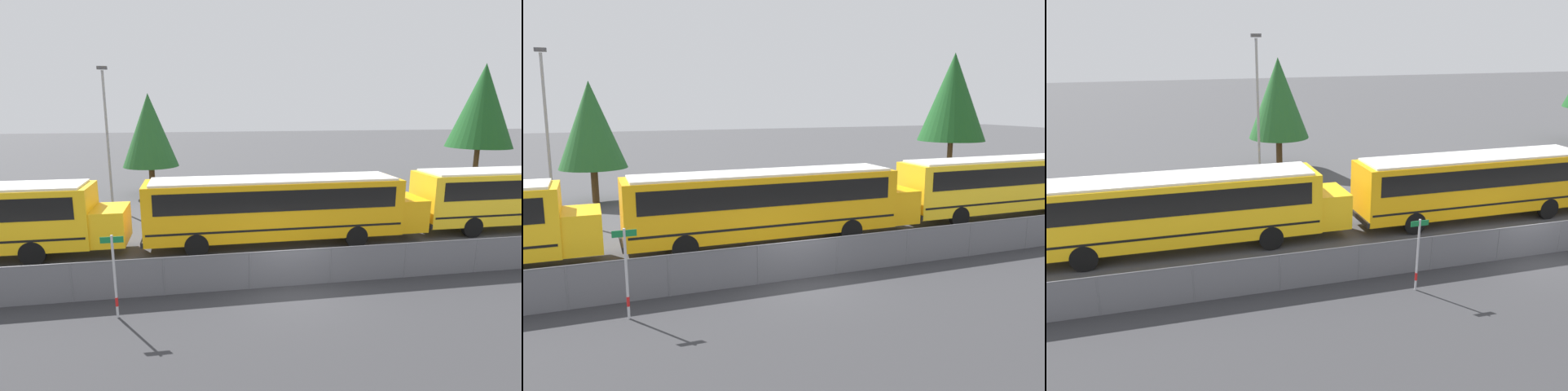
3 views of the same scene
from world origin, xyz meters
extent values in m
plane|color=#424244|center=(0.00, 0.00, 0.00)|extent=(200.00, 200.00, 0.00)
cube|color=#9EA0A5|center=(0.00, 0.00, 0.71)|extent=(83.95, 0.03, 1.42)
cube|color=slate|center=(0.00, -0.01, 0.71)|extent=(83.95, 0.01, 1.42)
cylinder|color=slate|center=(0.00, 0.00, 1.42)|extent=(83.95, 0.05, 0.05)
cylinder|color=slate|center=(-7.77, 0.00, 0.71)|extent=(0.07, 0.07, 1.42)
cylinder|color=slate|center=(-4.66, 0.00, 0.71)|extent=(0.07, 0.07, 1.42)
cylinder|color=slate|center=(-1.55, 0.00, 0.71)|extent=(0.07, 0.07, 1.42)
cylinder|color=slate|center=(1.55, 0.00, 0.71)|extent=(0.07, 0.07, 1.42)
cylinder|color=slate|center=(4.66, 0.00, 0.71)|extent=(0.07, 0.07, 1.42)
cylinder|color=slate|center=(7.77, 0.00, 0.71)|extent=(0.07, 0.07, 1.42)
cube|color=yellow|center=(-7.30, 4.97, 1.35)|extent=(1.47, 2.32, 1.61)
cylinder|color=black|center=(-10.37, 6.11, 0.54)|extent=(1.09, 0.28, 1.09)
cylinder|color=black|center=(-10.37, 3.83, 0.54)|extent=(1.09, 0.28, 1.09)
cube|color=orange|center=(0.36, 4.84, 1.89)|extent=(12.28, 2.52, 2.69)
cube|color=black|center=(0.36, 4.84, 2.48)|extent=(11.30, 2.56, 0.97)
cube|color=black|center=(0.36, 4.84, 1.14)|extent=(12.04, 2.55, 0.10)
cube|color=orange|center=(7.23, 4.84, 1.35)|extent=(1.47, 2.32, 1.61)
cube|color=black|center=(-5.84, 4.84, 0.69)|extent=(0.12, 2.52, 0.24)
cube|color=silver|center=(0.36, 4.84, 3.28)|extent=(11.67, 2.27, 0.10)
cylinder|color=black|center=(4.16, 5.98, 0.54)|extent=(1.09, 0.28, 1.09)
cylinder|color=black|center=(4.16, 3.70, 0.54)|extent=(1.09, 0.28, 1.09)
cylinder|color=black|center=(-3.45, 5.98, 0.54)|extent=(1.09, 0.28, 1.09)
cylinder|color=black|center=(-3.45, 3.70, 0.54)|extent=(1.09, 0.28, 1.09)
cube|color=black|center=(14.56, 5.33, 1.14)|extent=(12.04, 2.55, 0.10)
cube|color=black|center=(8.36, 5.33, 0.69)|extent=(0.12, 2.52, 0.24)
cylinder|color=black|center=(10.75, 6.47, 0.54)|extent=(1.09, 0.28, 1.09)
cylinder|color=black|center=(10.75, 4.19, 0.54)|extent=(1.09, 0.28, 1.09)
cylinder|color=#B7B7BC|center=(-6.06, -1.38, 1.39)|extent=(0.08, 0.08, 2.78)
cylinder|color=red|center=(-6.06, -1.38, 0.55)|extent=(0.09, 0.09, 0.30)
cube|color=#147238|center=(-6.06, -1.38, 2.63)|extent=(0.70, 0.02, 0.20)
cylinder|color=gray|center=(-8.86, 13.77, 4.46)|extent=(0.16, 0.16, 8.91)
cube|color=#47474C|center=(-8.86, 13.77, 9.06)|extent=(0.60, 0.24, 0.20)
cylinder|color=#51381E|center=(21.72, 18.64, 1.58)|extent=(0.44, 0.44, 3.16)
cone|color=#194C1E|center=(21.72, 18.64, 6.76)|extent=(5.54, 5.54, 7.20)
cylinder|color=#51381E|center=(-6.60, 17.97, 1.11)|extent=(0.44, 0.44, 2.22)
cone|color=#235B28|center=(-6.60, 17.97, 4.95)|extent=(4.20, 4.20, 5.46)
camera|label=1|loc=(-3.52, -13.98, 6.66)|focal=28.00mm
camera|label=2|loc=(-6.89, -16.34, 6.40)|focal=35.00mm
camera|label=3|loc=(-14.71, -16.49, 8.97)|focal=35.00mm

